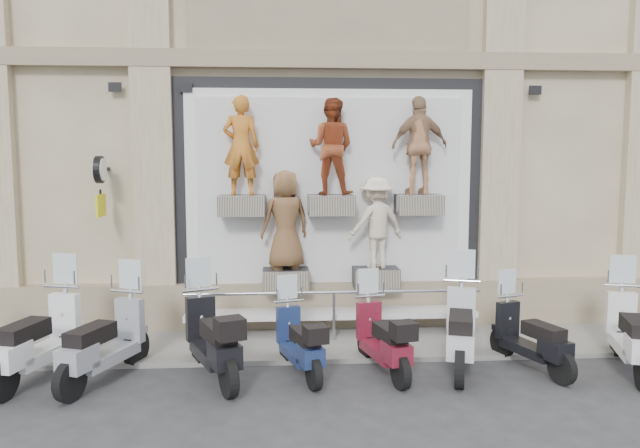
# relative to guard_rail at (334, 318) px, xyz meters

# --- Properties ---
(ground) EXTENTS (90.00, 90.00, 0.00)m
(ground) POSITION_rel_guard_rail_xyz_m (0.00, -2.00, -0.47)
(ground) COLOR #2F2F31
(ground) RESTS_ON ground
(sidewalk) EXTENTS (16.00, 2.20, 0.08)m
(sidewalk) POSITION_rel_guard_rail_xyz_m (0.00, 0.10, -0.43)
(sidewalk) COLOR gray
(sidewalk) RESTS_ON ground
(building) EXTENTS (14.00, 8.60, 12.00)m
(building) POSITION_rel_guard_rail_xyz_m (0.00, 5.00, 5.54)
(building) COLOR beige
(building) RESTS_ON ground
(shop_vitrine) EXTENTS (5.60, 0.92, 4.30)m
(shop_vitrine) POSITION_rel_guard_rail_xyz_m (0.07, 0.75, 1.94)
(shop_vitrine) COLOR black
(shop_vitrine) RESTS_ON ground
(guard_rail) EXTENTS (5.06, 0.10, 0.93)m
(guard_rail) POSITION_rel_guard_rail_xyz_m (0.00, 0.00, 0.00)
(guard_rail) COLOR #9EA0A5
(guard_rail) RESTS_ON ground
(clock_sign_bracket) EXTENTS (0.10, 0.80, 1.02)m
(clock_sign_bracket) POSITION_rel_guard_rail_xyz_m (-3.90, 0.47, 2.34)
(clock_sign_bracket) COLOR black
(clock_sign_bracket) RESTS_ON ground
(scooter_b) EXTENTS (1.17, 2.21, 1.73)m
(scooter_b) POSITION_rel_guard_rail_xyz_m (-4.32, -1.40, 0.40)
(scooter_b) COLOR white
(scooter_b) RESTS_ON ground
(scooter_c) EXTENTS (1.29, 2.11, 1.65)m
(scooter_c) POSITION_rel_guard_rail_xyz_m (-3.38, -1.52, 0.36)
(scooter_c) COLOR gray
(scooter_c) RESTS_ON ground
(scooter_d) EXTENTS (1.32, 2.12, 1.66)m
(scooter_d) POSITION_rel_guard_rail_xyz_m (-1.88, -1.52, 0.37)
(scooter_d) COLOR black
(scooter_d) RESTS_ON ground
(scooter_e) EXTENTS (0.97, 1.78, 1.39)m
(scooter_e) POSITION_rel_guard_rail_xyz_m (-0.64, -1.43, 0.23)
(scooter_e) COLOR navy
(scooter_e) RESTS_ON ground
(scooter_f) EXTENTS (0.92, 1.87, 1.46)m
(scooter_f) POSITION_rel_guard_rail_xyz_m (0.58, -1.44, 0.27)
(scooter_f) COLOR maroon
(scooter_f) RESTS_ON ground
(scooter_g) EXTENTS (1.21, 2.20, 1.71)m
(scooter_g) POSITION_rel_guard_rail_xyz_m (1.77, -1.35, 0.39)
(scooter_g) COLOR #B7BBBF
(scooter_g) RESTS_ON ground
(scooter_h) EXTENTS (1.05, 1.83, 1.43)m
(scooter_h) POSITION_rel_guard_rail_xyz_m (2.80, -1.46, 0.25)
(scooter_h) COLOR black
(scooter_h) RESTS_ON ground
(scooter_i) EXTENTS (1.15, 2.11, 1.65)m
(scooter_i) POSITION_rel_guard_rail_xyz_m (4.24, -1.63, 0.36)
(scooter_i) COLOR silver
(scooter_i) RESTS_ON ground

